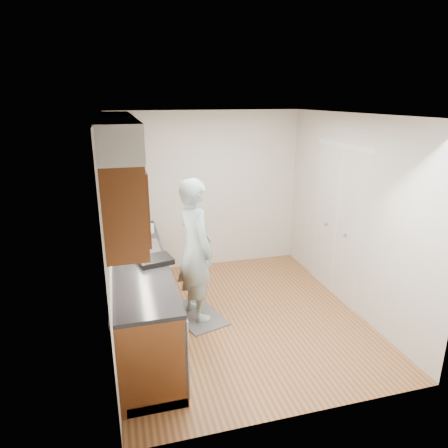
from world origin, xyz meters
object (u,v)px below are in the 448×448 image
at_px(soap_bottle_a, 135,228).
at_px(soda_can, 138,236).
at_px(person, 195,241).
at_px(soap_bottle_b, 150,226).
at_px(dish_rack, 155,260).

bearing_deg(soap_bottle_a, soda_can, -74.37).
bearing_deg(person, soap_bottle_b, 20.60).
height_order(soap_bottle_b, dish_rack, soap_bottle_b).
xyz_separation_m(soap_bottle_a, dish_rack, (0.15, -0.86, -0.11)).
bearing_deg(dish_rack, soap_bottle_b, 75.18).
bearing_deg(soap_bottle_b, person, -54.00).
bearing_deg(dish_rack, person, 21.28).
relative_size(soap_bottle_a, dish_rack, 0.78).
xyz_separation_m(person, soap_bottle_a, (-0.68, 0.50, 0.06)).
xyz_separation_m(soda_can, dish_rack, (0.13, -0.76, -0.03)).
relative_size(person, soap_bottle_a, 7.13).
distance_m(person, dish_rack, 0.64).
bearing_deg(person, dish_rack, 108.38).
bearing_deg(soap_bottle_b, dish_rack, -92.32).
bearing_deg(soap_bottle_b, soda_can, -123.12).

